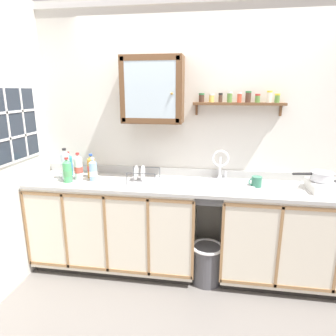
{
  "coord_description": "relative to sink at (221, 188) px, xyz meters",
  "views": [
    {
      "loc": [
        0.12,
        -2.41,
        1.8
      ],
      "look_at": [
        -0.32,
        0.38,
        1.06
      ],
      "focal_mm": 31.63,
      "sensor_mm": 36.0,
      "label": 1
    }
  ],
  "objects": [
    {
      "name": "saucepan",
      "position": [
        0.86,
        -0.01,
        0.16
      ],
      "size": [
        0.36,
        0.19,
        0.08
      ],
      "color": "silver",
      "rests_on": "hot_plate_stove"
    },
    {
      "name": "window",
      "position": [
        -1.88,
        -0.26,
        0.6
      ],
      "size": [
        0.03,
        0.65,
        0.68
      ],
      "color": "#262D38"
    },
    {
      "name": "floor",
      "position": [
        -0.2,
        -0.3,
        -0.91
      ],
      "size": [
        6.36,
        6.36,
        0.0
      ],
      "primitive_type": "plane",
      "color": "slate",
      "rests_on": "ground"
    },
    {
      "name": "bottle_water_blue_3",
      "position": [
        -1.24,
        -0.07,
        0.14
      ],
      "size": [
        0.08,
        0.08,
        0.23
      ],
      "color": "#8CB7E0",
      "rests_on": "countertop"
    },
    {
      "name": "dish_rack",
      "position": [
        -0.76,
        -0.03,
        0.07
      ],
      "size": [
        0.29,
        0.26,
        0.16
      ],
      "color": "#B2B2B7",
      "rests_on": "countertop"
    },
    {
      "name": "wall_cabinet",
      "position": [
        -0.68,
        0.12,
        0.9
      ],
      "size": [
        0.58,
        0.28,
        0.62
      ],
      "color": "brown"
    },
    {
      "name": "bottle_juice_amber_0",
      "position": [
        -1.31,
        0.03,
        0.15
      ],
      "size": [
        0.08,
        0.08,
        0.25
      ],
      "color": "gold",
      "rests_on": "countertop"
    },
    {
      "name": "countertop",
      "position": [
        -0.2,
        -0.04,
        0.02
      ],
      "size": [
        3.32,
        0.6,
        0.03
      ],
      "primitive_type": "cube",
      "color": "#B2B2AD",
      "rests_on": "lower_cabinet_run"
    },
    {
      "name": "backsplash",
      "position": [
        -0.2,
        0.24,
        0.08
      ],
      "size": [
        3.32,
        0.02,
        0.08
      ],
      "primitive_type": "cube",
      "color": "#B2B2AD",
      "rests_on": "countertop"
    },
    {
      "name": "mug",
      "position": [
        0.31,
        -0.02,
        0.08
      ],
      "size": [
        0.13,
        0.09,
        0.1
      ],
      "color": "#337259",
      "rests_on": "countertop"
    },
    {
      "name": "bottle_detergent_teal_4",
      "position": [
        -1.57,
        0.08,
        0.15
      ],
      "size": [
        0.08,
        0.08,
        0.25
      ],
      "color": "teal",
      "rests_on": "countertop"
    },
    {
      "name": "spice_shelf",
      "position": [
        0.13,
        0.18,
        0.8
      ],
      "size": [
        0.84,
        0.14,
        0.23
      ],
      "color": "brown"
    },
    {
      "name": "back_wall",
      "position": [
        -0.2,
        0.27,
        0.43
      ],
      "size": [
        3.96,
        0.07,
        2.65
      ],
      "color": "silver",
      "rests_on": "ground"
    },
    {
      "name": "bottle_soda_green_5",
      "position": [
        -1.47,
        -0.15,
        0.14
      ],
      "size": [
        0.08,
        0.08,
        0.24
      ],
      "color": "#4CB266",
      "rests_on": "countertop"
    },
    {
      "name": "hot_plate_stove",
      "position": [
        0.96,
        -0.04,
        0.08
      ],
      "size": [
        0.4,
        0.31,
        0.08
      ],
      "color": "silver",
      "rests_on": "countertop"
    },
    {
      "name": "bottle_opaque_white_2",
      "position": [
        -1.4,
        -0.05,
        0.16
      ],
      "size": [
        0.08,
        0.08,
        0.27
      ],
      "color": "white",
      "rests_on": "countertop"
    },
    {
      "name": "sink",
      "position": [
        0.0,
        0.0,
        0.0
      ],
      "size": [
        0.59,
        0.46,
        0.45
      ],
      "color": "silver",
      "rests_on": "countertop"
    },
    {
      "name": "bottle_water_clear_1",
      "position": [
        -1.53,
        -0.06,
        0.18
      ],
      "size": [
        0.09,
        0.09,
        0.31
      ],
      "color": "silver",
      "rests_on": "countertop"
    },
    {
      "name": "lower_cabinet_run",
      "position": [
        -1.05,
        -0.04,
        -0.45
      ],
      "size": [
        1.65,
        0.58,
        0.91
      ],
      "color": "black",
      "rests_on": "ground"
    },
    {
      "name": "lower_cabinet_run_right",
      "position": [
        0.74,
        -0.04,
        -0.45
      ],
      "size": [
        1.46,
        0.58,
        0.91
      ],
      "color": "black",
      "rests_on": "ground"
    },
    {
      "name": "trash_bin",
      "position": [
        -0.11,
        -0.18,
        -0.7
      ],
      "size": [
        0.3,
        0.3,
        0.39
      ],
      "color": "#4C4C51",
      "rests_on": "ground"
    }
  ]
}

